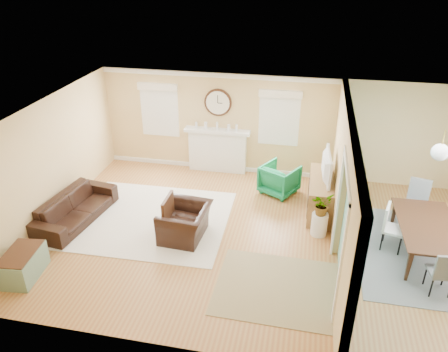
{
  "coord_description": "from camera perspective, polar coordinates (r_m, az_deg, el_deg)",
  "views": [
    {
      "loc": [
        0.76,
        -7.34,
        5.24
      ],
      "look_at": [
        -0.8,
        0.3,
        1.2
      ],
      "focal_mm": 35.0,
      "sensor_mm": 36.0,
      "label": 1
    }
  ],
  "objects": [
    {
      "name": "dining_table",
      "position": [
        9.24,
        24.95,
        -7.58
      ],
      "size": [
        1.09,
        1.93,
        0.67
      ],
      "primitive_type": "imported",
      "rotation": [
        0.0,
        0.0,
        1.59
      ],
      "color": "#442516",
      "rests_on": "floor"
    },
    {
      "name": "wall_clock",
      "position": [
        11.08,
        -0.79,
        9.57
      ],
      "size": [
        0.7,
        0.07,
        0.7
      ],
      "color": "#442516",
      "rests_on": "wall_back"
    },
    {
      "name": "wall_left",
      "position": [
        9.86,
        -21.97,
        1.71
      ],
      "size": [
        0.02,
        6.0,
        2.6
      ],
      "primitive_type": "cube",
      "color": "tan",
      "rests_on": "ground"
    },
    {
      "name": "trunk",
      "position": [
        8.72,
        -24.81,
        -10.43
      ],
      "size": [
        0.64,
        0.94,
        0.51
      ],
      "color": "slate",
      "rests_on": "floor"
    },
    {
      "name": "eames_chair",
      "position": [
        8.92,
        -5.08,
        -6.08
      ],
      "size": [
        0.98,
        1.1,
        0.68
      ],
      "primitive_type": "imported",
      "rotation": [
        0.0,
        0.0,
        -1.63
      ],
      "color": "black",
      "rests_on": "floor"
    },
    {
      "name": "floor",
      "position": [
        9.05,
        4.63,
        -8.09
      ],
      "size": [
        9.0,
        9.0,
        0.0
      ],
      "primitive_type": "plane",
      "color": "#A26031",
      "rests_on": "ground"
    },
    {
      "name": "garden_stool",
      "position": [
        9.22,
        12.34,
        -6.16
      ],
      "size": [
        0.33,
        0.33,
        0.49
      ],
      "primitive_type": "cylinder",
      "color": "white",
      "rests_on": "floor"
    },
    {
      "name": "rug_grey",
      "position": [
        9.42,
        24.56,
        -9.24
      ],
      "size": [
        2.47,
        3.09,
        0.01
      ],
      "primitive_type": "cube",
      "color": "slate",
      "rests_on": "floor"
    },
    {
      "name": "dining_chair_n",
      "position": [
        10.07,
        23.94,
        -2.81
      ],
      "size": [
        0.53,
        0.53,
        0.98
      ],
      "color": "slate",
      "rests_on": "floor"
    },
    {
      "name": "pendant",
      "position": [
        8.25,
        26.37,
        2.8
      ],
      "size": [
        0.3,
        0.3,
        0.55
      ],
      "color": "gold",
      "rests_on": "ceiling"
    },
    {
      "name": "rug_jute",
      "position": [
        7.91,
        7.16,
        -14.29
      ],
      "size": [
        2.21,
        1.82,
        0.01
      ],
      "primitive_type": "cube",
      "rotation": [
        0.0,
        0.0,
        -0.01
      ],
      "color": "tan",
      "rests_on": "floor"
    },
    {
      "name": "window_left",
      "position": [
        11.55,
        -8.43,
        9.02
      ],
      "size": [
        1.05,
        0.13,
        1.42
      ],
      "color": "white",
      "rests_on": "wall_back"
    },
    {
      "name": "sofa",
      "position": [
        9.95,
        -18.83,
        -4.0
      ],
      "size": [
        1.09,
        2.18,
        0.61
      ],
      "primitive_type": "imported",
      "rotation": [
        0.0,
        0.0,
        1.44
      ],
      "color": "black",
      "rests_on": "floor"
    },
    {
      "name": "green_chair",
      "position": [
        10.55,
        7.26,
        -0.41
      ],
      "size": [
        1.06,
        1.07,
        0.72
      ],
      "primitive_type": "imported",
      "rotation": [
        0.0,
        0.0,
        2.65
      ],
      "color": "#137543",
      "rests_on": "floor"
    },
    {
      "name": "wall_back",
      "position": [
        11.09,
        6.9,
        6.38
      ],
      "size": [
        9.0,
        0.02,
        2.6
      ],
      "primitive_type": "cube",
      "color": "tan",
      "rests_on": "ground"
    },
    {
      "name": "credenza",
      "position": [
        9.96,
        12.49,
        -2.42
      ],
      "size": [
        0.54,
        1.59,
        0.8
      ],
      "color": "#987648",
      "rests_on": "floor"
    },
    {
      "name": "partition",
      "position": [
        8.59,
        15.26,
        -0.55
      ],
      "size": [
        0.17,
        6.0,
        2.6
      ],
      "color": "tan",
      "rests_on": "ground"
    },
    {
      "name": "dining_chair_w",
      "position": [
        9.05,
        21.41,
        -5.98
      ],
      "size": [
        0.51,
        0.51,
        0.93
      ],
      "color": "white",
      "rests_on": "floor"
    },
    {
      "name": "rug_cream",
      "position": [
        9.74,
        -9.47,
        -5.54
      ],
      "size": [
        3.37,
        2.94,
        0.02
      ],
      "primitive_type": "cube",
      "rotation": [
        0.0,
        0.0,
        0.02
      ],
      "color": "beige",
      "rests_on": "floor"
    },
    {
      "name": "tv",
      "position": [
        9.63,
        12.81,
        1.28
      ],
      "size": [
        0.21,
        1.09,
        0.63
      ],
      "primitive_type": "imported",
      "rotation": [
        0.0,
        0.0,
        1.63
      ],
      "color": "black",
      "rests_on": "credenza"
    },
    {
      "name": "fireplace",
      "position": [
        11.45,
        -0.84,
        3.46
      ],
      "size": [
        1.7,
        0.3,
        1.17
      ],
      "color": "white",
      "rests_on": "ground"
    },
    {
      "name": "potted_plant",
      "position": [
        8.97,
        12.64,
        -3.62
      ],
      "size": [
        0.54,
        0.55,
        0.46
      ],
      "primitive_type": "imported",
      "rotation": [
        0.0,
        0.0,
        0.92
      ],
      "color": "#337F33",
      "rests_on": "garden_stool"
    },
    {
      "name": "ceiling",
      "position": [
        7.84,
        5.34,
        7.58
      ],
      "size": [
        9.0,
        6.0,
        0.02
      ],
      "primitive_type": "cube",
      "color": "white",
      "rests_on": "wall_back"
    },
    {
      "name": "window_right",
      "position": [
        10.92,
        7.25,
        8.02
      ],
      "size": [
        1.05,
        0.13,
        1.42
      ],
      "color": "white",
      "rests_on": "wall_back"
    },
    {
      "name": "dining_chair_s",
      "position": [
        8.32,
        26.55,
        -10.67
      ],
      "size": [
        0.43,
        0.43,
        0.87
      ],
      "color": "slate",
      "rests_on": "floor"
    },
    {
      "name": "wall_front",
      "position": [
        5.91,
        1.22,
        -14.42
      ],
      "size": [
        9.0,
        0.02,
        2.6
      ],
      "primitive_type": "cube",
      "color": "tan",
      "rests_on": "ground"
    }
  ]
}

